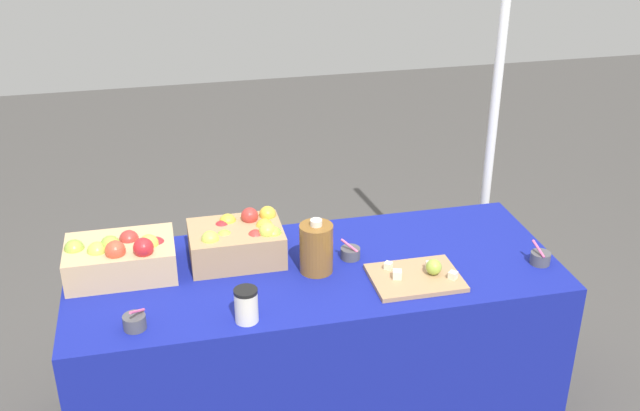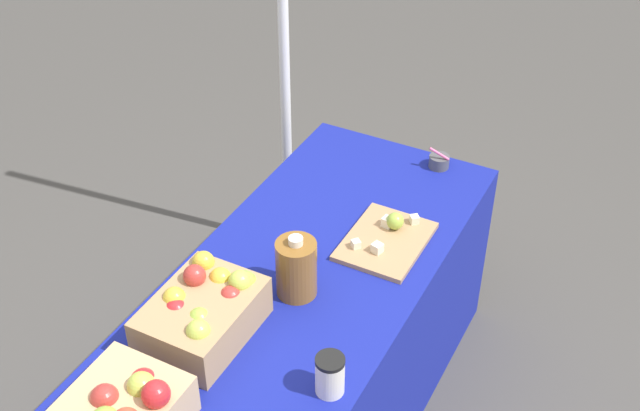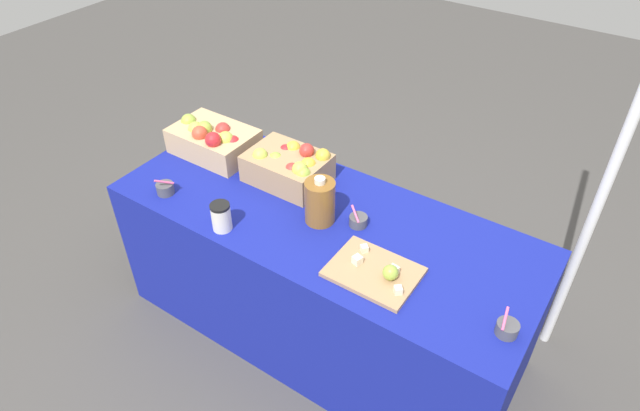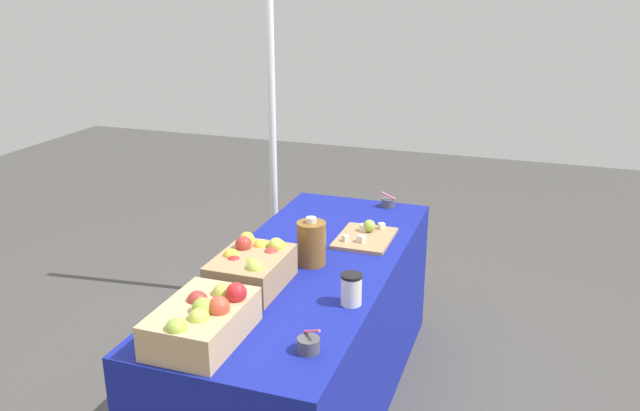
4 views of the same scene
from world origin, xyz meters
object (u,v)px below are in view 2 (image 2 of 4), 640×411
Objects in this scene: apple_crate_middle at (204,312)px; sample_bowl_mid at (439,161)px; cutting_board_front at (387,238)px; sample_bowl_near at (302,252)px; cider_jug at (296,269)px; coffee_cup at (330,375)px; tent_pole at (284,39)px.

sample_bowl_mid is (1.15, -0.30, -0.05)m from apple_crate_middle.
sample_bowl_near is at bearing 134.04° from cutting_board_front.
sample_bowl_near is 0.97× the size of sample_bowl_mid.
cider_jug is (-0.87, 0.14, 0.07)m from sample_bowl_mid.
sample_bowl_near is (-0.21, 0.21, 0.01)m from cutting_board_front.
coffee_cup is at bearing -173.63° from sample_bowl_mid.
tent_pole is at bearing 34.11° from coffee_cup.
cutting_board_front is at bearing -25.79° from apple_crate_middle.
cutting_board_front is 0.68m from coffee_cup.
cider_jug is (0.28, -0.16, 0.02)m from apple_crate_middle.
cider_jug is at bearing -157.93° from sample_bowl_near.
sample_bowl_near is 1.02m from tent_pole.
sample_bowl_near is 0.71× the size of coffee_cup.
coffee_cup is at bearing -169.44° from cutting_board_front.
apple_crate_middle reaches higher than sample_bowl_mid.
sample_bowl_mid is 0.42× the size of cider_jug.
tent_pole is (0.61, 0.74, 0.31)m from cutting_board_front.
coffee_cup is at bearing -138.00° from cider_jug.
cider_jug is at bearing -29.75° from apple_crate_middle.
coffee_cup is 1.57m from tent_pole.
tent_pole is (1.25, 0.43, 0.25)m from apple_crate_middle.
sample_bowl_mid is at bearing -9.36° from cider_jug.
tent_pole is (1.28, 0.87, 0.26)m from coffee_cup.
apple_crate_middle reaches higher than cutting_board_front.
apple_crate_middle is 1.08× the size of cutting_board_front.
apple_crate_middle reaches higher than coffee_cup.
sample_bowl_near is at bearing -147.16° from tent_pole.
cider_jug is at bearing 157.42° from cutting_board_front.
apple_crate_middle is 1.19m from sample_bowl_mid.
coffee_cup is (-1.18, -0.13, 0.04)m from sample_bowl_mid.
sample_bowl_near is at bearing 36.26° from coffee_cup.
tent_pole reaches higher than apple_crate_middle.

